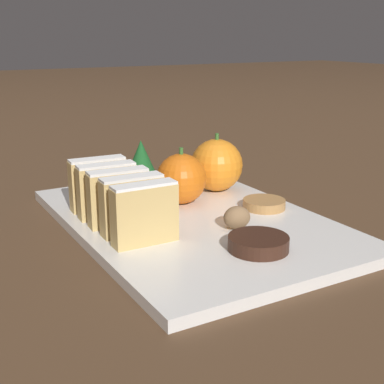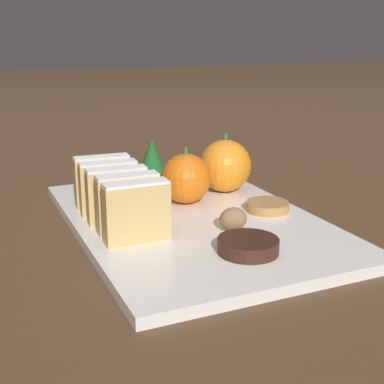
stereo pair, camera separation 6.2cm
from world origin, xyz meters
TOP-DOWN VIEW (x-y plane):
  - ground_plane at (0.00, 0.00)m, footprint 6.00×6.00m
  - serving_platter at (0.00, 0.00)m, footprint 0.27×0.39m
  - stollen_slice_front at (-0.08, -0.05)m, footprint 0.07×0.02m
  - stollen_slice_second at (-0.08, -0.02)m, footprint 0.07×0.02m
  - stollen_slice_third at (-0.08, 0.02)m, footprint 0.07×0.03m
  - stollen_slice_fourth at (-0.09, 0.05)m, footprint 0.07×0.03m
  - stollen_slice_fifth at (-0.08, 0.08)m, footprint 0.07×0.02m
  - orange_near at (0.01, 0.05)m, footprint 0.06×0.06m
  - orange_far at (0.08, 0.08)m, footprint 0.07×0.07m
  - walnut at (0.02, -0.06)m, footprint 0.03×0.03m
  - chocolate_cookie at (0.01, -0.12)m, footprint 0.06×0.06m
  - gingerbread_cookie at (0.09, -0.02)m, footprint 0.05×0.05m
  - evergreen_sprig at (0.01, 0.16)m, footprint 0.06×0.06m

SIDE VIEW (x-z plane):
  - ground_plane at x=0.00m, z-range 0.00..0.00m
  - serving_platter at x=0.00m, z-range 0.00..0.01m
  - gingerbread_cookie at x=0.09m, z-range 0.01..0.02m
  - chocolate_cookie at x=0.01m, z-range 0.01..0.03m
  - walnut at x=0.02m, z-range 0.01..0.04m
  - stollen_slice_front at x=-0.08m, z-range 0.01..0.08m
  - stollen_slice_second at x=-0.08m, z-range 0.01..0.08m
  - stollen_slice_third at x=-0.08m, z-range 0.01..0.08m
  - stollen_slice_fourth at x=-0.09m, z-range 0.01..0.08m
  - stollen_slice_fifth at x=-0.08m, z-range 0.01..0.08m
  - orange_near at x=0.01m, z-range 0.01..0.08m
  - evergreen_sprig at x=0.01m, z-range 0.01..0.08m
  - orange_far at x=0.08m, z-range 0.01..0.09m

